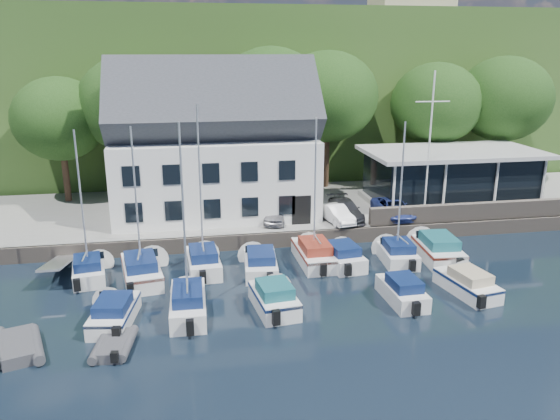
# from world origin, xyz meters

# --- Properties ---
(ground) EXTENTS (180.00, 180.00, 0.00)m
(ground) POSITION_xyz_m (0.00, 0.00, 0.00)
(ground) COLOR black
(ground) RESTS_ON ground
(quay) EXTENTS (60.00, 13.00, 1.00)m
(quay) POSITION_xyz_m (0.00, 17.50, 0.50)
(quay) COLOR gray
(quay) RESTS_ON ground
(quay_face) EXTENTS (60.00, 0.30, 1.00)m
(quay_face) POSITION_xyz_m (0.00, 11.00, 0.50)
(quay_face) COLOR #665B52
(quay_face) RESTS_ON ground
(hillside) EXTENTS (160.00, 75.00, 16.00)m
(hillside) POSITION_xyz_m (0.00, 62.00, 8.00)
(hillside) COLOR #29491B
(hillside) RESTS_ON ground
(field_patch) EXTENTS (50.00, 30.00, 0.30)m
(field_patch) POSITION_xyz_m (8.00, 70.00, 16.15)
(field_patch) COLOR #526030
(field_patch) RESTS_ON hillside
(harbor_building) EXTENTS (14.40, 8.20, 8.70)m
(harbor_building) POSITION_xyz_m (-7.00, 16.50, 5.35)
(harbor_building) COLOR white
(harbor_building) RESTS_ON quay
(club_pavilion) EXTENTS (13.20, 7.20, 4.10)m
(club_pavilion) POSITION_xyz_m (11.00, 16.00, 3.05)
(club_pavilion) COLOR black
(club_pavilion) RESTS_ON quay
(seawall) EXTENTS (18.00, 0.50, 1.20)m
(seawall) POSITION_xyz_m (12.00, 11.40, 1.60)
(seawall) COLOR #665B52
(seawall) RESTS_ON quay
(gangway) EXTENTS (1.20, 6.00, 1.40)m
(gangway) POSITION_xyz_m (-16.50, 9.00, 0.00)
(gangway) COLOR silver
(gangway) RESTS_ON ground
(car_silver) EXTENTS (2.32, 3.77, 1.20)m
(car_silver) POSITION_xyz_m (-3.13, 13.31, 1.60)
(car_silver) COLOR #ADACB1
(car_silver) RESTS_ON quay
(car_white) EXTENTS (1.96, 3.84, 1.21)m
(car_white) POSITION_xyz_m (0.96, 12.52, 1.60)
(car_white) COLOR white
(car_white) RESTS_ON quay
(car_dgrey) EXTENTS (1.85, 4.53, 1.31)m
(car_dgrey) POSITION_xyz_m (1.79, 13.19, 1.66)
(car_dgrey) COLOR #29292D
(car_dgrey) RESTS_ON quay
(car_blue) EXTENTS (1.59, 3.99, 1.36)m
(car_blue) POSITION_xyz_m (5.31, 13.05, 1.68)
(car_blue) COLOR navy
(car_blue) RESTS_ON quay
(flagpole) EXTENTS (2.43, 0.20, 10.12)m
(flagpole) POSITION_xyz_m (7.41, 12.52, 6.06)
(flagpole) COLOR white
(flagpole) RESTS_ON quay
(tree_0) EXTENTS (7.00, 7.00, 9.56)m
(tree_0) POSITION_xyz_m (-18.27, 21.53, 5.78)
(tree_0) COLOR black
(tree_0) RESTS_ON quay
(tree_1) EXTENTS (8.07, 8.07, 11.03)m
(tree_1) POSITION_xyz_m (-12.97, 21.48, 6.52)
(tree_1) COLOR black
(tree_1) RESTS_ON quay
(tree_2) EXTENTS (8.58, 8.58, 11.73)m
(tree_2) POSITION_xyz_m (-2.14, 21.24, 6.87)
(tree_2) COLOR black
(tree_2) RESTS_ON quay
(tree_3) EXTENTS (8.36, 8.36, 11.43)m
(tree_3) POSITION_xyz_m (2.83, 22.53, 6.71)
(tree_3) COLOR black
(tree_3) RESTS_ON quay
(tree_4) EXTENTS (7.66, 7.66, 10.46)m
(tree_4) POSITION_xyz_m (12.10, 21.70, 6.23)
(tree_4) COLOR black
(tree_4) RESTS_ON quay
(tree_5) EXTENTS (8.02, 8.02, 10.96)m
(tree_5) POSITION_xyz_m (18.15, 21.36, 6.48)
(tree_5) COLOR black
(tree_5) RESTS_ON quay
(boat_r1_0) EXTENTS (2.62, 5.32, 8.28)m
(boat_r1_0) POSITION_xyz_m (-14.75, 7.79, 4.14)
(boat_r1_0) COLOR white
(boat_r1_0) RESTS_ON ground
(boat_r1_1) EXTENTS (3.12, 6.80, 9.24)m
(boat_r1_1) POSITION_xyz_m (-11.81, 7.10, 4.62)
(boat_r1_1) COLOR white
(boat_r1_1) RESTS_ON ground
(boat_r1_2) EXTENTS (2.26, 5.82, 9.16)m
(boat_r1_2) POSITION_xyz_m (-8.34, 7.80, 4.58)
(boat_r1_2) COLOR white
(boat_r1_2) RESTS_ON ground
(boat_r1_3) EXTENTS (2.52, 6.07, 1.37)m
(boat_r1_3) POSITION_xyz_m (-5.08, 7.14, 0.68)
(boat_r1_3) COLOR white
(boat_r1_3) RESTS_ON ground
(boat_r1_4) EXTENTS (2.15, 6.57, 8.94)m
(boat_r1_4) POSITION_xyz_m (-1.69, 7.96, 4.47)
(boat_r1_4) COLOR white
(boat_r1_4) RESTS_ON ground
(boat_r1_5) EXTENTS (2.54, 5.44, 1.42)m
(boat_r1_5) POSITION_xyz_m (-0.12, 7.28, 0.71)
(boat_r1_5) COLOR white
(boat_r1_5) RESTS_ON ground
(boat_r1_6) EXTENTS (2.43, 5.31, 8.44)m
(boat_r1_6) POSITION_xyz_m (3.33, 7.24, 4.22)
(boat_r1_6) COLOR white
(boat_r1_6) RESTS_ON ground
(boat_r1_7) EXTENTS (2.82, 6.92, 1.56)m
(boat_r1_7) POSITION_xyz_m (5.96, 7.36, 0.78)
(boat_r1_7) COLOR white
(boat_r1_7) RESTS_ON ground
(boat_r2_0) EXTENTS (2.66, 5.56, 1.35)m
(boat_r2_0) POSITION_xyz_m (-12.75, 2.19, 0.67)
(boat_r2_0) COLOR white
(boat_r2_0) RESTS_ON ground
(boat_r2_1) EXTENTS (1.97, 6.44, 9.32)m
(boat_r2_1) POSITION_xyz_m (-9.30, 2.51, 4.66)
(boat_r2_1) COLOR white
(boat_r2_1) RESTS_ON ground
(boat_r2_2) EXTENTS (2.56, 5.29, 1.50)m
(boat_r2_2) POSITION_xyz_m (-5.09, 2.26, 0.75)
(boat_r2_2) COLOR white
(boat_r2_2) RESTS_ON ground
(boat_r2_3) EXTENTS (1.91, 5.10, 1.38)m
(boat_r2_3) POSITION_xyz_m (1.55, 2.05, 0.69)
(boat_r2_3) COLOR white
(boat_r2_3) RESTS_ON ground
(boat_r2_4) EXTENTS (2.72, 5.74, 1.36)m
(boat_r2_4) POSITION_xyz_m (5.32, 2.35, 0.68)
(boat_r2_4) COLOR white
(boat_r2_4) RESTS_ON ground
(dinghy_0) EXTENTS (2.88, 3.72, 0.76)m
(dinghy_0) POSITION_xyz_m (-16.51, 0.20, 0.38)
(dinghy_0) COLOR #3D3E43
(dinghy_0) RESTS_ON ground
(dinghy_1) EXTENTS (1.96, 2.90, 0.63)m
(dinghy_1) POSITION_xyz_m (-12.50, -0.32, 0.32)
(dinghy_1) COLOR #3D3E43
(dinghy_1) RESTS_ON ground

